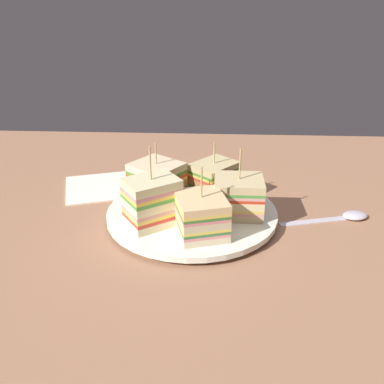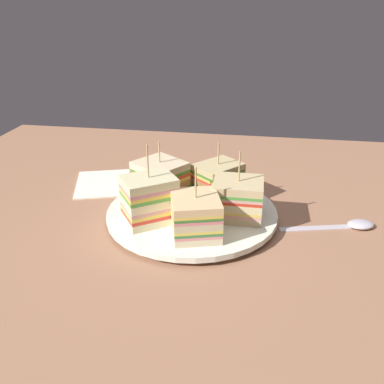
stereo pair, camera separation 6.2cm
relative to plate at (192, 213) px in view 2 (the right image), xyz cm
name	(u,v)px [view 2 (the right image)]	position (x,y,z in cm)	size (l,w,h in cm)	color
ground_plane	(192,224)	(0.00, 0.00, -1.83)	(105.83, 87.26, 1.80)	#A16F52
plate	(192,213)	(0.00, 0.00, 0.00)	(25.78, 25.78, 1.54)	white
sandwich_wedge_0	(150,200)	(5.34, 4.29, 4.00)	(8.95, 8.49, 11.56)	beige
sandwich_wedge_1	(195,216)	(-1.57, 6.66, 3.32)	(7.99, 8.61, 9.73)	beige
sandwich_wedge_2	(237,199)	(-6.80, 0.73, 3.39)	(7.19, 6.31, 10.13)	beige
sandwich_wedge_3	(217,180)	(-3.17, -6.07, 3.25)	(8.74, 8.90, 8.77)	beige
sandwich_wedge_4	(160,180)	(5.71, -3.77, 3.56)	(9.59, 9.44, 9.30)	beige
chip_pile	(193,201)	(-0.16, -0.22, 2.08)	(8.17, 6.87, 3.24)	#E7BF6E
spoon	(350,225)	(-23.48, -1.10, -0.52)	(14.18, 5.42, 1.00)	silver
napkin	(111,182)	(16.78, -10.64, -0.68)	(12.22, 11.99, 0.50)	white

